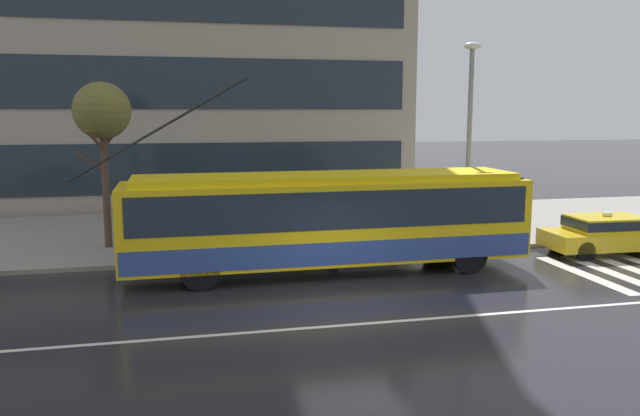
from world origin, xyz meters
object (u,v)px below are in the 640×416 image
(taxi_ahead_of_bus, at_px, (609,233))
(street_tree_bare, at_px, (102,114))
(pedestrian_waiting_by_pole, at_px, (455,201))
(pedestrian_at_shelter, at_px, (227,198))
(pedestrian_walking_past, at_px, (201,222))
(street_lamp, at_px, (470,128))
(bus_shelter, at_px, (262,191))
(pedestrian_approaching_curb, at_px, (332,198))
(trolleybus, at_px, (329,218))

(taxi_ahead_of_bus, height_order, street_tree_bare, street_tree_bare)
(taxi_ahead_of_bus, distance_m, pedestrian_waiting_by_pole, 5.15)
(taxi_ahead_of_bus, xyz_separation_m, pedestrian_at_shelter, (-12.26, 4.22, 0.96))
(pedestrian_walking_past, height_order, street_lamp, street_lamp)
(bus_shelter, xyz_separation_m, pedestrian_walking_past, (-2.12, -0.87, -0.87))
(street_lamp, bearing_deg, pedestrian_waiting_by_pole, 173.31)
(pedestrian_approaching_curb, height_order, pedestrian_walking_past, pedestrian_approaching_curb)
(trolleybus, relative_size, pedestrian_walking_past, 7.85)
(street_lamp, bearing_deg, street_tree_bare, 168.93)
(trolleybus, bearing_deg, street_lamp, 20.76)
(pedestrian_at_shelter, bearing_deg, street_tree_bare, -177.93)
(trolleybus, height_order, street_lamp, street_lamp)
(pedestrian_walking_past, bearing_deg, street_tree_bare, 154.92)
(bus_shelter, distance_m, pedestrian_at_shelter, 1.39)
(pedestrian_walking_past, bearing_deg, trolleybus, -39.45)
(trolleybus, xyz_separation_m, street_tree_bare, (-6.63, 4.37, 3.02))
(pedestrian_approaching_curb, distance_m, street_tree_bare, 8.18)
(bus_shelter, relative_size, pedestrian_waiting_by_pole, 2.21)
(pedestrian_at_shelter, height_order, street_tree_bare, street_tree_bare)
(pedestrian_waiting_by_pole, height_order, street_lamp, street_lamp)
(bus_shelter, bearing_deg, street_lamp, -14.65)
(trolleybus, height_order, pedestrian_at_shelter, trolleybus)
(pedestrian_at_shelter, bearing_deg, street_lamp, -17.40)
(street_tree_bare, bearing_deg, pedestrian_waiting_by_pole, -11.23)
(bus_shelter, bearing_deg, pedestrian_approaching_curb, -8.31)
(trolleybus, relative_size, pedestrian_at_shelter, 6.60)
(bus_shelter, relative_size, pedestrian_at_shelter, 2.13)
(pedestrian_walking_past, bearing_deg, pedestrian_at_shelter, 58.67)
(pedestrian_walking_past, xyz_separation_m, pedestrian_waiting_by_pole, (8.49, -0.86, 0.57))
(pedestrian_at_shelter, height_order, street_lamp, street_lamp)
(trolleybus, relative_size, pedestrian_waiting_by_pole, 6.84)
(taxi_ahead_of_bus, xyz_separation_m, street_lamp, (-4.32, 1.73, 3.45))
(pedestrian_at_shelter, xyz_separation_m, street_lamp, (7.94, -2.49, 2.49))
(taxi_ahead_of_bus, distance_m, pedestrian_at_shelter, 13.00)
(pedestrian_approaching_curb, xyz_separation_m, pedestrian_walking_past, (-4.52, -0.52, -0.60))
(trolleybus, distance_m, pedestrian_at_shelter, 5.21)
(pedestrian_approaching_curb, bearing_deg, street_lamp, -18.00)
(pedestrian_at_shelter, xyz_separation_m, pedestrian_walking_past, (-0.96, -1.58, -0.55))
(trolleybus, distance_m, taxi_ahead_of_bus, 9.71)
(pedestrian_at_shelter, height_order, pedestrian_approaching_curb, pedestrian_at_shelter)
(bus_shelter, xyz_separation_m, street_lamp, (6.79, -1.78, 2.17))
(trolleybus, bearing_deg, street_tree_bare, 146.63)
(pedestrian_at_shelter, height_order, pedestrian_walking_past, pedestrian_at_shelter)
(pedestrian_waiting_by_pole, bearing_deg, bus_shelter, 164.84)
(trolleybus, height_order, pedestrian_approaching_curb, trolleybus)
(taxi_ahead_of_bus, relative_size, street_lamp, 0.65)
(trolleybus, bearing_deg, taxi_ahead_of_bus, 1.76)
(trolleybus, bearing_deg, bus_shelter, 110.84)
(street_tree_bare, bearing_deg, trolleybus, -33.37)
(pedestrian_at_shelter, relative_size, pedestrian_approaching_curb, 1.00)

